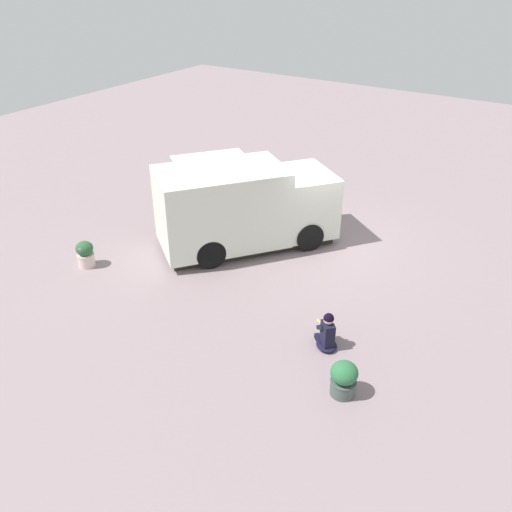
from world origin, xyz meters
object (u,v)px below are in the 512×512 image
at_px(food_truck, 244,208).
at_px(planter_flowering_far, 85,254).
at_px(planter_flowering_near, 344,378).
at_px(person_customer, 327,333).

xyz_separation_m(food_truck, planter_flowering_far, (2.88, 3.33, -0.77)).
xyz_separation_m(food_truck, planter_flowering_near, (-4.98, 3.97, -0.76)).
bearing_deg(food_truck, person_customer, 144.95).
bearing_deg(person_customer, planter_flowering_far, 3.85).
height_order(planter_flowering_near, planter_flowering_far, planter_flowering_near).
bearing_deg(planter_flowering_far, person_customer, -176.15).
height_order(food_truck, person_customer, food_truck).
bearing_deg(person_customer, planter_flowering_near, 129.34).
bearing_deg(planter_flowering_near, food_truck, -38.50).
distance_m(person_customer, planter_flowering_far, 6.98).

